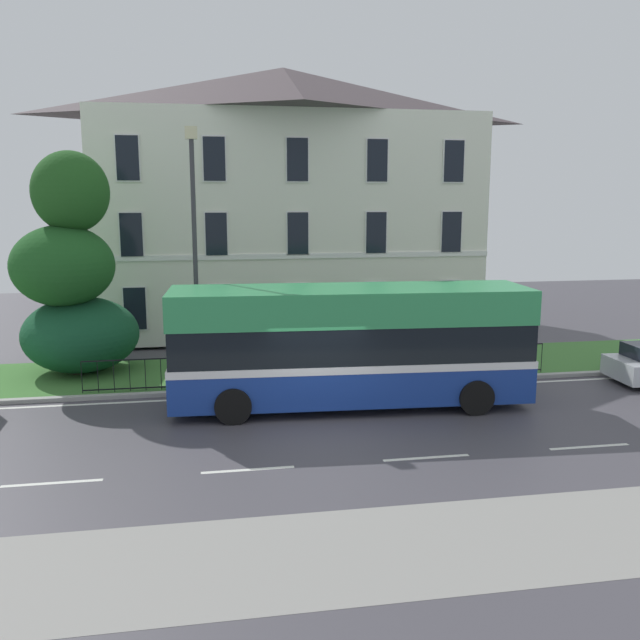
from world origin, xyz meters
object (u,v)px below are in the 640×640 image
street_lamp_post (195,242)px  georgian_townhouse (284,199)px  evergreen_tree (73,285)px  single_decker_bus (350,345)px  litter_bin (319,359)px

street_lamp_post → georgian_townhouse: bearing=68.0°
evergreen_tree → single_decker_bus: evergreen_tree is taller
georgian_townhouse → litter_bin: size_ratio=13.19×
evergreen_tree → litter_bin: 8.26m
single_decker_bus → litter_bin: 2.84m
evergreen_tree → litter_bin: bearing=-14.9°
single_decker_bus → litter_bin: (-0.45, 2.61, -1.03)m
georgian_townhouse → single_decker_bus: 13.00m
georgian_townhouse → litter_bin: 10.98m
evergreen_tree → single_decker_bus: size_ratio=0.71×
georgian_townhouse → litter_bin: bearing=-90.7°
street_lamp_post → litter_bin: (3.75, -0.19, -3.75)m
georgian_townhouse → evergreen_tree: 11.30m
litter_bin → single_decker_bus: bearing=-80.2°
evergreen_tree → litter_bin: evergreen_tree is taller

